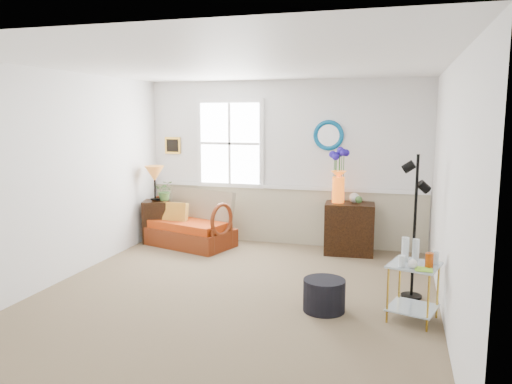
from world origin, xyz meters
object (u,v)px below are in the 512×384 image
(side_table, at_px, (413,292))
(ottoman, at_px, (324,295))
(cabinet, at_px, (349,229))
(loveseat, at_px, (190,219))
(floor_lamp, at_px, (415,227))
(lamp_stand, at_px, (156,221))

(side_table, distance_m, ottoman, 0.90)
(side_table, height_order, ottoman, side_table)
(cabinet, distance_m, ottoman, 2.32)
(loveseat, relative_size, side_table, 2.26)
(loveseat, height_order, floor_lamp, floor_lamp)
(lamp_stand, relative_size, floor_lamp, 0.42)
(loveseat, relative_size, lamp_stand, 1.94)
(side_table, xyz_separation_m, floor_lamp, (0.01, 0.67, 0.52))
(loveseat, xyz_separation_m, ottoman, (2.44, -2.08, -0.26))
(loveseat, distance_m, floor_lamp, 3.64)
(ottoman, bearing_deg, lamp_stand, 145.03)
(loveseat, bearing_deg, side_table, -14.87)
(loveseat, xyz_separation_m, side_table, (3.33, -2.08, -0.14))
(side_table, distance_m, floor_lamp, 0.85)
(cabinet, relative_size, ottoman, 1.72)
(lamp_stand, distance_m, floor_lamp, 4.26)
(lamp_stand, height_order, floor_lamp, floor_lamp)
(ottoman, bearing_deg, loveseat, 139.50)
(side_table, bearing_deg, lamp_stand, 151.54)
(side_table, xyz_separation_m, ottoman, (-0.89, 0.00, -0.12))
(floor_lamp, xyz_separation_m, ottoman, (-0.90, -0.67, -0.65))
(ottoman, bearing_deg, floor_lamp, 36.70)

